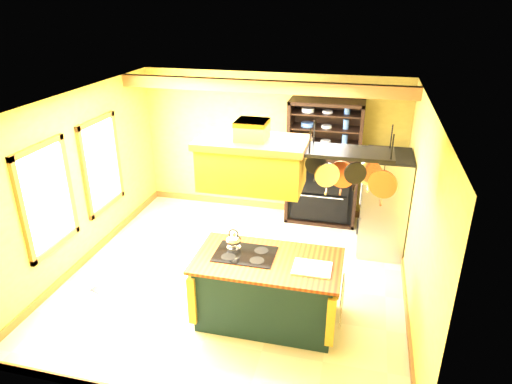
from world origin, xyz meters
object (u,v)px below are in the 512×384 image
at_px(hutch, 323,176).
at_px(kitchen_island, 267,289).
at_px(pot_rack, 350,163).
at_px(refrigerator, 383,206).
at_px(range_hood, 252,161).

bearing_deg(hutch, kitchen_island, -96.65).
distance_m(kitchen_island, hutch, 3.16).
height_order(pot_rack, refrigerator, pot_rack).
relative_size(kitchen_island, refrigerator, 1.12).
bearing_deg(refrigerator, range_hood, -126.70).
bearing_deg(range_hood, kitchen_island, 0.21).
bearing_deg(range_hood, refrigerator, 53.30).
bearing_deg(range_hood, pot_rack, -0.00).
relative_size(refrigerator, hutch, 0.72).
bearing_deg(pot_rack, refrigerator, 76.34).
height_order(kitchen_island, hutch, hutch).
bearing_deg(hutch, refrigerator, -39.58).
bearing_deg(kitchen_island, refrigerator, 56.53).
bearing_deg(hutch, range_hood, -100.22).
bearing_deg(refrigerator, kitchen_island, -123.27).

